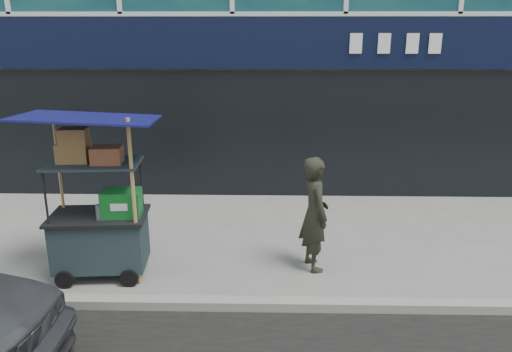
{
  "coord_description": "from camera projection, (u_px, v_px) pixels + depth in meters",
  "views": [
    {
      "loc": [
        0.63,
        -5.39,
        3.23
      ],
      "look_at": [
        0.48,
        1.2,
        1.22
      ],
      "focal_mm": 35.0,
      "sensor_mm": 36.0,
      "label": 1
    }
  ],
  "objects": [
    {
      "name": "vendor_cart",
      "position": [
        100.0,
        220.0,
        6.5
      ],
      "size": [
        1.73,
        1.28,
        2.22
      ],
      "rotation": [
        0.0,
        0.0,
        0.07
      ],
      "color": "#1B292E",
      "rests_on": "ground"
    },
    {
      "name": "vendor_man",
      "position": [
        314.0,
        214.0,
        6.7
      ],
      "size": [
        0.53,
        0.66,
        1.58
      ],
      "primitive_type": "imported",
      "rotation": [
        0.0,
        0.0,
        1.86
      ],
      "color": "black",
      "rests_on": "ground"
    },
    {
      "name": "curb",
      "position": [
        213.0,
        304.0,
        5.9
      ],
      "size": [
        80.0,
        0.18,
        0.12
      ],
      "primitive_type": "cube",
      "color": "gray",
      "rests_on": "ground"
    },
    {
      "name": "ground",
      "position": [
        215.0,
        299.0,
        6.11
      ],
      "size": [
        80.0,
        80.0,
        0.0
      ],
      "primitive_type": "plane",
      "color": "slate",
      "rests_on": "ground"
    }
  ]
}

